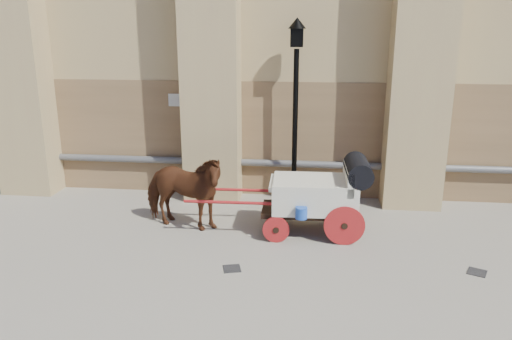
# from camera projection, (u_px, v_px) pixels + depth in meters

# --- Properties ---
(ground) EXTENTS (90.00, 90.00, 0.00)m
(ground) POSITION_uv_depth(u_px,v_px,m) (229.00, 260.00, 9.61)
(ground) COLOR #6E685B
(ground) RESTS_ON ground
(horse) EXTENTS (2.22, 1.40, 1.73)m
(horse) POSITION_uv_depth(u_px,v_px,m) (183.00, 191.00, 10.92)
(horse) COLOR #5A2815
(horse) RESTS_ON ground
(carriage) EXTENTS (3.93, 1.41, 1.71)m
(carriage) POSITION_uv_depth(u_px,v_px,m) (321.00, 193.00, 10.65)
(carriage) COLOR black
(carriage) RESTS_ON ground
(street_lamp) EXTENTS (0.43, 0.43, 4.54)m
(street_lamp) POSITION_uv_depth(u_px,v_px,m) (295.00, 108.00, 12.14)
(street_lamp) COLOR black
(street_lamp) RESTS_ON ground
(drain_grate_near) EXTENTS (0.39, 0.39, 0.01)m
(drain_grate_near) POSITION_uv_depth(u_px,v_px,m) (232.00, 269.00, 9.28)
(drain_grate_near) COLOR black
(drain_grate_near) RESTS_ON ground
(drain_grate_far) EXTENTS (0.42, 0.42, 0.01)m
(drain_grate_far) POSITION_uv_depth(u_px,v_px,m) (477.00, 272.00, 9.14)
(drain_grate_far) COLOR black
(drain_grate_far) RESTS_ON ground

